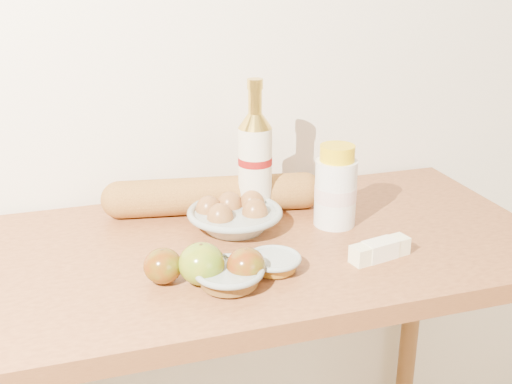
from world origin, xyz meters
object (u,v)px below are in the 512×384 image
at_px(cream_bottle, 336,188).
at_px(egg_bowl, 234,216).
at_px(baguette, 214,195).
at_px(table, 252,296).
at_px(bourbon_bottle, 255,162).

bearing_deg(cream_bottle, egg_bowl, 171.20).
height_order(egg_bowl, baguette, baguette).
bearing_deg(table, egg_bowl, 100.89).
bearing_deg(cream_bottle, table, -167.76).
bearing_deg(cream_bottle, bourbon_bottle, 146.97).
bearing_deg(table, baguette, 101.02).
xyz_separation_m(table, baguette, (-0.03, 0.18, 0.16)).
relative_size(table, bourbon_bottle, 3.97).
bearing_deg(table, bourbon_bottle, 69.85).
relative_size(table, cream_bottle, 6.82).
relative_size(cream_bottle, egg_bowl, 0.85).
xyz_separation_m(table, cream_bottle, (0.20, 0.03, 0.20)).
bearing_deg(table, cream_bottle, 10.03).
height_order(bourbon_bottle, egg_bowl, bourbon_bottle).
relative_size(bourbon_bottle, baguette, 0.61).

